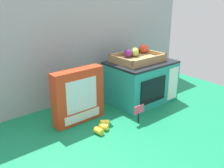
{
  "coord_description": "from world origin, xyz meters",
  "views": [
    {
      "loc": [
        -0.91,
        -1.02,
        0.66
      ],
      "look_at": [
        -0.02,
        0.03,
        0.16
      ],
      "focal_mm": 41.49,
      "sensor_mm": 36.0,
      "label": 1
    }
  ],
  "objects_px": {
    "cookie_set_box": "(78,96)",
    "price_sign": "(139,111)",
    "toy_microwave": "(140,81)",
    "food_groups_crate": "(137,57)",
    "loose_toy_banana": "(102,127)"
  },
  "relations": [
    {
      "from": "cookie_set_box",
      "to": "price_sign",
      "type": "bearing_deg",
      "value": -44.03
    },
    {
      "from": "food_groups_crate",
      "to": "toy_microwave",
      "type": "bearing_deg",
      "value": -88.06
    },
    {
      "from": "toy_microwave",
      "to": "loose_toy_banana",
      "type": "xyz_separation_m",
      "value": [
        -0.41,
        -0.14,
        -0.11
      ]
    },
    {
      "from": "toy_microwave",
      "to": "cookie_set_box",
      "type": "bearing_deg",
      "value": 178.48
    },
    {
      "from": "toy_microwave",
      "to": "food_groups_crate",
      "type": "relative_size",
      "value": 1.33
    },
    {
      "from": "price_sign",
      "to": "loose_toy_banana",
      "type": "distance_m",
      "value": 0.21
    },
    {
      "from": "toy_microwave",
      "to": "food_groups_crate",
      "type": "xyz_separation_m",
      "value": [
        -0.0,
        0.03,
        0.15
      ]
    },
    {
      "from": "loose_toy_banana",
      "to": "food_groups_crate",
      "type": "bearing_deg",
      "value": 23.14
    },
    {
      "from": "food_groups_crate",
      "to": "loose_toy_banana",
      "type": "relative_size",
      "value": 2.43
    },
    {
      "from": "food_groups_crate",
      "to": "cookie_set_box",
      "type": "relative_size",
      "value": 1.01
    },
    {
      "from": "toy_microwave",
      "to": "loose_toy_banana",
      "type": "height_order",
      "value": "toy_microwave"
    },
    {
      "from": "toy_microwave",
      "to": "food_groups_crate",
      "type": "distance_m",
      "value": 0.15
    },
    {
      "from": "toy_microwave",
      "to": "price_sign",
      "type": "xyz_separation_m",
      "value": [
        -0.22,
        -0.21,
        -0.06
      ]
    },
    {
      "from": "food_groups_crate",
      "to": "loose_toy_banana",
      "type": "bearing_deg",
      "value": -156.86
    },
    {
      "from": "food_groups_crate",
      "to": "cookie_set_box",
      "type": "xyz_separation_m",
      "value": [
        -0.45,
        -0.02,
        -0.13
      ]
    }
  ]
}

